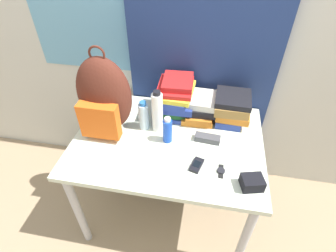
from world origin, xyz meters
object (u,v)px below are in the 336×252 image
Objects in this scene: backpack at (104,98)px; book_stack_left at (177,97)px; camera_pouch at (252,183)px; sunscreen_bottle at (168,130)px; book_stack_center at (200,107)px; book_stack_right at (232,107)px; sunglasses_case at (207,138)px; wristwatch at (221,171)px; cell_phone at (197,165)px; water_bottle at (144,116)px; sports_bottle at (157,112)px.

book_stack_left is (0.39, 0.22, -0.10)m from backpack.
sunscreen_bottle is at bearing 151.70° from camera_pouch.
backpack reaches higher than book_stack_center.
book_stack_center reaches higher than camera_pouch.
book_stack_right is 0.27m from sunglasses_case.
sunglasses_case reaches higher than wristwatch.
cell_phone is (0.57, -0.22, -0.22)m from backpack.
book_stack_center is 2.48× the size of cell_phone.
camera_pouch is (0.46, -0.52, -0.10)m from book_stack_left.
sunglasses_case is 0.38m from camera_pouch.
cell_phone is (0.36, -0.26, -0.08)m from water_bottle.
water_bottle reaches higher than camera_pouch.
book_stack_center is 0.20m from book_stack_right.
cell_phone is 0.13m from wristwatch.
wristwatch is (0.32, -0.18, -0.08)m from sunscreen_bottle.
water_bottle is at bearing 144.00° from cell_phone.
cell_phone is 0.90× the size of camera_pouch.
backpack is at bearing 161.86° from wristwatch.
cell_phone is 0.21m from sunglasses_case.
book_stack_left is 0.70m from camera_pouch.
backpack reaches higher than book_stack_left.
book_stack_right is 2.33× the size of cell_phone.
camera_pouch is at bearing -78.17° from book_stack_right.
sunglasses_case is at bearing -119.23° from book_stack_right.
book_stack_center is 0.31m from sunscreen_bottle.
book_stack_center is 0.30m from sports_bottle.
sunscreen_bottle is (0.08, -0.10, -0.05)m from sports_bottle.
backpack is at bearing -150.15° from book_stack_left.
book_stack_left is 0.16m from book_stack_center.
backpack is 2.07× the size of book_stack_right.
sunscreen_bottle reaches higher than book_stack_center.
book_stack_center is (0.15, -0.00, -0.05)m from book_stack_left.
water_bottle is 0.71× the size of sports_bottle.
camera_pouch reaches higher than sunglasses_case.
cell_phone is at bearing 163.27° from camera_pouch.
sports_bottle is (-0.24, -0.17, 0.06)m from book_stack_center.
sunscreen_bottle is 0.24m from sunglasses_case.
book_stack_right is 0.48m from cell_phone.
backpack is 0.79m from book_stack_right.
water_bottle reaches higher than book_stack_center.
water_bottle is 1.15× the size of sunscreen_bottle.
book_stack_left is at bearing 179.40° from book_stack_center.
book_stack_right is 2.10× the size of camera_pouch.
backpack reaches higher than sports_bottle.
water_bottle is at bearing -176.69° from sports_bottle.
backpack reaches higher than cell_phone.
sports_bottle is at bearing -158.16° from book_stack_right.
camera_pouch is (0.11, -0.52, -0.06)m from book_stack_right.
sunscreen_bottle is (-0.36, -0.27, -0.02)m from book_stack_right.
book_stack_left is at bearing 29.85° from backpack.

